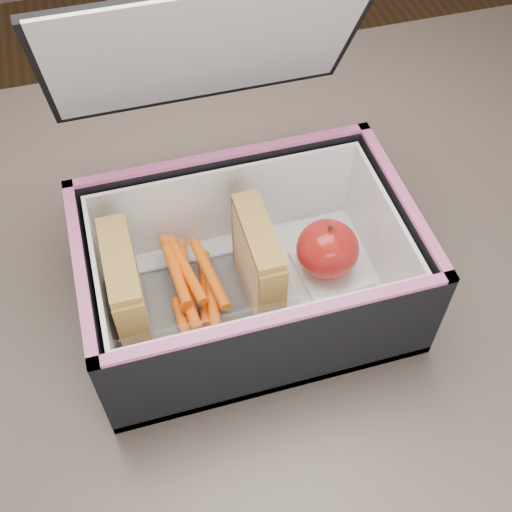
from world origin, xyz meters
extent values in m
plane|color=brown|center=(0.00, 0.00, 0.00)|extent=(4.00, 4.00, 0.00)
cube|color=brown|center=(0.00, 0.00, 0.73)|extent=(1.20, 0.80, 0.03)
cube|color=#382D26|center=(0.55, 0.35, 0.36)|extent=(0.05, 0.05, 0.72)
cube|color=black|center=(-0.07, 0.12, 0.95)|extent=(0.30, 0.10, 0.18)
cube|color=#D8C089|center=(-0.19, -0.04, 0.82)|extent=(0.01, 0.09, 0.10)
cube|color=#CC6B7C|center=(-0.18, -0.04, 0.81)|extent=(0.01, 0.09, 0.09)
cube|color=#D8C089|center=(-0.17, -0.04, 0.82)|extent=(0.01, 0.09, 0.10)
cube|color=olive|center=(-0.18, -0.04, 0.87)|extent=(0.03, 0.10, 0.01)
cube|color=#D8C089|center=(-0.06, -0.04, 0.82)|extent=(0.01, 0.09, 0.10)
cube|color=#CC6B7C|center=(-0.06, -0.04, 0.81)|extent=(0.01, 0.09, 0.09)
cube|color=#D8C089|center=(-0.05, -0.04, 0.82)|extent=(0.01, 0.09, 0.10)
cube|color=olive|center=(-0.06, -0.04, 0.87)|extent=(0.03, 0.09, 0.01)
cylinder|color=orange|center=(-0.11, -0.02, 0.77)|extent=(0.03, 0.09, 0.01)
cylinder|color=orange|center=(-0.13, -0.03, 0.78)|extent=(0.02, 0.09, 0.01)
cylinder|color=orange|center=(-0.10, -0.02, 0.80)|extent=(0.02, 0.09, 0.01)
cylinder|color=orange|center=(-0.14, -0.07, 0.77)|extent=(0.01, 0.09, 0.01)
cylinder|color=orange|center=(-0.11, -0.07, 0.78)|extent=(0.02, 0.09, 0.01)
cylinder|color=orange|center=(-0.12, -0.01, 0.80)|extent=(0.03, 0.09, 0.01)
cylinder|color=orange|center=(-0.13, -0.02, 0.77)|extent=(0.01, 0.09, 0.01)
cylinder|color=orange|center=(-0.13, -0.01, 0.78)|extent=(0.02, 0.09, 0.01)
cylinder|color=orange|center=(-0.13, -0.01, 0.80)|extent=(0.02, 0.09, 0.01)
cube|color=white|center=(0.03, -0.03, 0.77)|extent=(0.07, 0.08, 0.01)
ellipsoid|color=maroon|center=(0.02, -0.03, 0.80)|extent=(0.08, 0.08, 0.06)
cylinder|color=#482C19|center=(0.02, -0.03, 0.83)|extent=(0.01, 0.01, 0.01)
camera|label=1|loc=(-0.16, -0.39, 1.31)|focal=45.00mm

